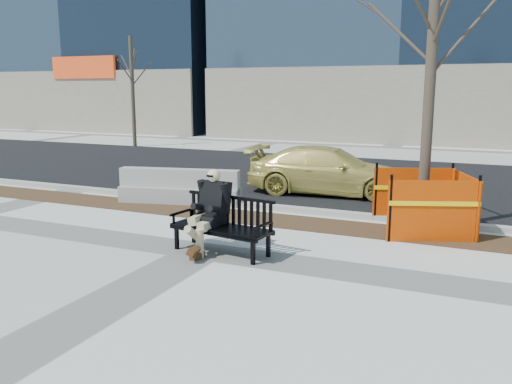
# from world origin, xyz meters

# --- Properties ---
(ground) EXTENTS (120.00, 120.00, 0.00)m
(ground) POSITION_xyz_m (0.00, 0.00, 0.00)
(ground) COLOR beige
(ground) RESTS_ON ground
(mulch_strip) EXTENTS (40.00, 1.20, 0.02)m
(mulch_strip) POSITION_xyz_m (0.00, 2.60, 0.00)
(mulch_strip) COLOR #47301C
(mulch_strip) RESTS_ON ground
(asphalt_street) EXTENTS (60.00, 10.40, 0.01)m
(asphalt_street) POSITION_xyz_m (0.00, 8.80, 0.00)
(asphalt_street) COLOR black
(asphalt_street) RESTS_ON ground
(curb) EXTENTS (60.00, 0.25, 0.12)m
(curb) POSITION_xyz_m (0.00, 3.55, 0.06)
(curb) COLOR #9E9B93
(curb) RESTS_ON ground
(bench) EXTENTS (1.95, 0.94, 1.00)m
(bench) POSITION_xyz_m (0.36, 0.04, 0.00)
(bench) COLOR black
(bench) RESTS_ON ground
(seated_man) EXTENTS (0.77, 1.13, 1.47)m
(seated_man) POSITION_xyz_m (0.10, 0.13, 0.00)
(seated_man) COLOR black
(seated_man) RESTS_ON ground
(tree_fence) EXTENTS (3.32, 3.32, 6.44)m
(tree_fence) POSITION_xyz_m (3.39, 2.99, 0.00)
(tree_fence) COLOR #FF3F00
(tree_fence) RESTS_ON ground
(sedan) EXTENTS (4.59, 2.22, 1.29)m
(sedan) POSITION_xyz_m (0.56, 6.02, 0.00)
(sedan) COLOR #CAB855
(sedan) RESTS_ON ground
(jersey_barrier_left) EXTENTS (3.14, 1.27, 0.88)m
(jersey_barrier_left) POSITION_xyz_m (-2.55, 3.31, 0.00)
(jersey_barrier_left) COLOR gray
(jersey_barrier_left) RESTS_ON ground
(far_tree_left) EXTENTS (2.68, 2.68, 5.78)m
(far_tree_left) POSITION_xyz_m (-11.80, 13.93, 0.00)
(far_tree_left) COLOR #4F4232
(far_tree_left) RESTS_ON ground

